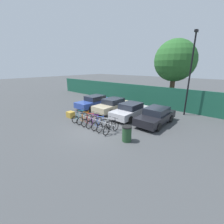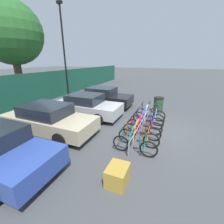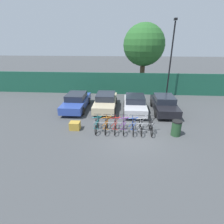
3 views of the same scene
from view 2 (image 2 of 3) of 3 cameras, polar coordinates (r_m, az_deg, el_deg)
The scene contains 17 objects.
ground_plane at distance 7.99m, azimuth 16.53°, elevation -6.39°, with size 120.00×120.00×0.00m, color #424447.
hoarding_wall at distance 12.57m, azimuth -31.45°, elevation 6.65°, with size 36.00×0.16×2.42m, color #19513D.
bike_rack at distance 7.28m, azimuth 11.00°, elevation -4.26°, with size 4.17×0.04×0.57m.
bicycle_teal at distance 5.72m, azimuth 8.51°, elevation -12.34°, with size 0.68×1.71×1.05m.
bicycle_orange at distance 6.26m, azimuth 9.98°, elevation -9.45°, with size 0.68×1.71×1.05m.
bicycle_red at distance 6.80m, azimuth 11.17°, elevation -7.09°, with size 0.68×1.71×1.05m.
bicycle_purple at distance 7.30m, azimuth 12.09°, elevation -5.24°, with size 0.68×1.71×1.05m.
bicycle_blue at distance 7.88m, azimuth 12.97°, elevation -3.45°, with size 0.68×1.71×1.05m.
bicycle_silver at distance 8.36m, azimuth 13.61°, elevation -2.15°, with size 0.68×1.71×1.05m.
bicycle_black at distance 8.97m, azimuth 14.31°, elevation -0.72°, with size 0.68×1.71×1.05m.
car_beige at distance 7.71m, azimuth -22.99°, elevation -2.52°, with size 1.91×4.54×1.40m.
car_silver at distance 9.32m, azimuth -9.74°, elevation 2.39°, with size 1.91×4.22×1.40m.
car_black at distance 11.48m, azimuth -3.55°, elevation 5.85°, with size 1.91×4.34×1.40m.
lamp_post at distance 14.38m, azimuth -17.86°, elevation 21.83°, with size 0.24×0.44×7.67m.
trash_bin at distance 10.41m, azimuth 17.22°, elevation 2.60°, with size 0.63×0.63×1.03m.
cargo_crate at distance 4.59m, azimuth 2.10°, elevation -22.91°, with size 0.70×0.56×0.55m, color #B28C33.
tree_behind_hoarding at distance 14.80m, azimuth -34.20°, elevation 23.58°, with size 4.67×4.67×7.60m.
Camera 2 is at (-7.23, -0.55, 3.36)m, focal length 24.00 mm.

